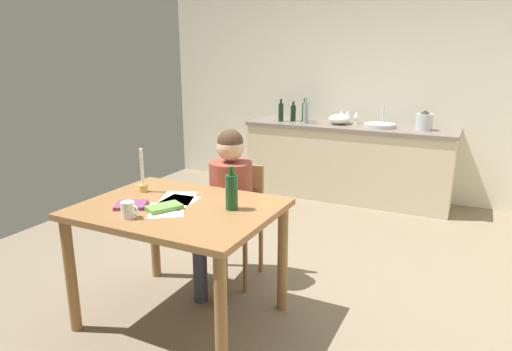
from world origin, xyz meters
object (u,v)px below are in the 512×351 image
(bottle_oil, at_px, (281,112))
(mixing_bowl, at_px, (340,119))
(dining_table, at_px, (179,223))
(coffee_mug, at_px, (128,210))
(stovetop_kettle, at_px, (424,121))
(chair_at_table, at_px, (236,216))
(bottle_sauce, at_px, (306,112))
(book_cookery, at_px, (131,205))
(person_seated, at_px, (227,199))
(bottle_wine_red, at_px, (305,111))
(wine_glass_by_kettle, at_px, (348,114))
(candlestick, at_px, (143,180))
(sink_unit, at_px, (380,125))
(book_magazine, at_px, (164,207))
(bottle_vinegar, at_px, (293,113))
(wine_bottle_on_table, at_px, (232,191))
(wine_glass_back_left, at_px, (342,114))
(wine_glass_near_sink, at_px, (357,115))

(bottle_oil, xyz_separation_m, mixing_bowl, (0.72, 0.10, -0.06))
(dining_table, height_order, coffee_mug, coffee_mug)
(mixing_bowl, height_order, stovetop_kettle, stovetop_kettle)
(chair_at_table, bearing_deg, bottle_sauce, 97.02)
(book_cookery, bearing_deg, person_seated, 39.48)
(bottle_wine_red, bearing_deg, wine_glass_by_kettle, 8.26)
(candlestick, bearing_deg, sink_unit, 71.11)
(bottle_wine_red, bearing_deg, book_cookery, -88.57)
(book_magazine, height_order, sink_unit, sink_unit)
(bottle_oil, bearing_deg, book_cookery, -83.88)
(sink_unit, distance_m, wine_glass_by_kettle, 0.45)
(book_magazine, bearing_deg, bottle_vinegar, 125.74)
(wine_glass_by_kettle, bearing_deg, stovetop_kettle, -9.44)
(person_seated, relative_size, candlestick, 3.92)
(candlestick, xyz_separation_m, stovetop_kettle, (1.49, 2.93, 0.11))
(wine_bottle_on_table, bearing_deg, wine_glass_back_left, 93.99)
(book_cookery, relative_size, wine_glass_by_kettle, 1.19)
(book_magazine, distance_m, sink_unit, 3.25)
(candlestick, xyz_separation_m, bottle_sauce, (0.13, 2.85, 0.14))
(candlestick, height_order, mixing_bowl, candlestick)
(bottle_wine_red, bearing_deg, chair_at_table, -81.73)
(candlestick, xyz_separation_m, book_cookery, (0.14, -0.29, -0.08))
(bottle_oil, distance_m, bottle_sauce, 0.33)
(book_cookery, xyz_separation_m, sink_unit, (0.87, 3.22, 0.11))
(candlestick, bearing_deg, bottle_sauce, 87.37)
(bottle_oil, bearing_deg, sink_unit, 4.25)
(chair_at_table, xyz_separation_m, wine_glass_back_left, (0.10, 2.52, 0.51))
(bottle_sauce, height_order, mixing_bowl, bottle_sauce)
(book_magazine, xyz_separation_m, bottle_oil, (-0.56, 3.09, 0.20))
(person_seated, bearing_deg, wine_glass_near_sink, 84.27)
(book_magazine, xyz_separation_m, mixing_bowl, (0.16, 3.19, 0.15))
(bottle_oil, bearing_deg, person_seated, -75.63)
(book_magazine, bearing_deg, bottle_oil, 128.29)
(person_seated, bearing_deg, bottle_oil, 104.37)
(bottle_sauce, bearing_deg, dining_table, -84.99)
(sink_unit, height_order, bottle_wine_red, bottle_wine_red)
(candlestick, xyz_separation_m, wine_glass_by_kettle, (0.58, 3.08, 0.12))
(wine_glass_by_kettle, bearing_deg, dining_table, -93.37)
(bottle_vinegar, distance_m, stovetop_kettle, 1.55)
(bottle_sauce, bearing_deg, bottle_wine_red, 115.15)
(book_magazine, height_order, wine_bottle_on_table, wine_bottle_on_table)
(wine_bottle_on_table, height_order, wine_glass_near_sink, wine_bottle_on_table)
(dining_table, xyz_separation_m, wine_glass_by_kettle, (0.19, 3.23, 0.33))
(dining_table, relative_size, sink_unit, 3.37)
(wine_bottle_on_table, relative_size, sink_unit, 0.75)
(chair_at_table, distance_m, bottle_vinegar, 2.47)
(wine_bottle_on_table, relative_size, mixing_bowl, 1.04)
(mixing_bowl, height_order, wine_glass_by_kettle, wine_glass_by_kettle)
(stovetop_kettle, xyz_separation_m, wine_glass_back_left, (-0.98, 0.15, 0.01))
(sink_unit, distance_m, bottle_wine_red, 0.96)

